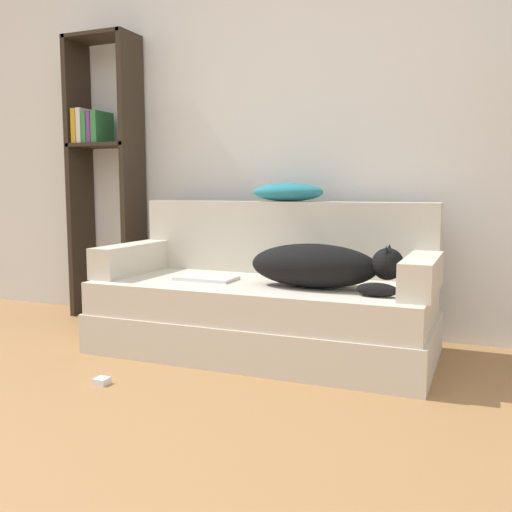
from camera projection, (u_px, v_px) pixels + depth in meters
name	position (u px, v px, depth m)	size (l,w,h in m)	color
wall_back	(264.00, 115.00, 3.61)	(7.63, 0.06, 2.70)	silver
couch	(263.00, 317.00, 3.10)	(1.81, 0.83, 0.39)	beige
couch_backrest	(284.00, 237.00, 3.37)	(1.77, 0.15, 0.42)	beige
couch_arm_left	(132.00, 259.00, 3.37)	(0.15, 0.64, 0.18)	beige
couch_arm_right	(422.00, 275.00, 2.74)	(0.15, 0.64, 0.18)	beige
dog	(321.00, 266.00, 2.86)	(0.78, 0.32, 0.23)	black
laptop	(206.00, 278.00, 3.13)	(0.33, 0.19, 0.02)	silver
throw_pillow	(288.00, 192.00, 3.34)	(0.43, 0.21, 0.11)	teal
bookshelf	(103.00, 161.00, 3.89)	(0.48, 0.26, 1.90)	#2D2319
power_adapter	(102.00, 381.00, 2.60)	(0.06, 0.06, 0.03)	white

